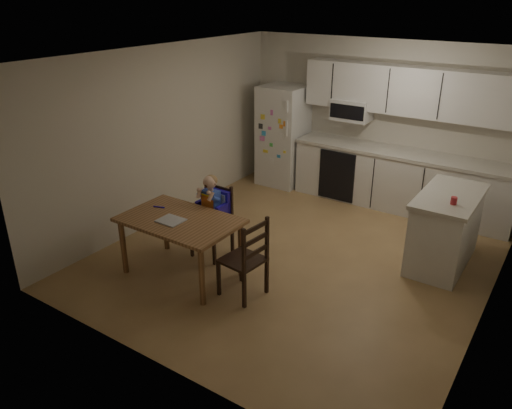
{
  "coord_description": "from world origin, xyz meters",
  "views": [
    {
      "loc": [
        2.7,
        -5.02,
        3.19
      ],
      "look_at": [
        -0.28,
        -0.58,
        0.86
      ],
      "focal_mm": 35.0,
      "sensor_mm": 36.0,
      "label": 1
    }
  ],
  "objects_px": {
    "kitchen_island": "(445,229)",
    "chair_side": "(249,255)",
    "red_cup": "(454,201)",
    "refrigerator": "(283,136)",
    "dining_table": "(180,227)",
    "chair_booster": "(213,207)"
  },
  "relations": [
    {
      "from": "kitchen_island",
      "to": "dining_table",
      "type": "distance_m",
      "value": 3.22
    },
    {
      "from": "kitchen_island",
      "to": "chair_booster",
      "type": "height_order",
      "value": "chair_booster"
    },
    {
      "from": "chair_side",
      "to": "red_cup",
      "type": "bearing_deg",
      "value": 141.59
    },
    {
      "from": "refrigerator",
      "to": "red_cup",
      "type": "xyz_separation_m",
      "value": [
        3.22,
        -1.62,
        0.12
      ]
    },
    {
      "from": "red_cup",
      "to": "chair_side",
      "type": "height_order",
      "value": "red_cup"
    },
    {
      "from": "refrigerator",
      "to": "chair_booster",
      "type": "height_order",
      "value": "refrigerator"
    },
    {
      "from": "chair_side",
      "to": "kitchen_island",
      "type": "bearing_deg",
      "value": 147.87
    },
    {
      "from": "kitchen_island",
      "to": "chair_side",
      "type": "relative_size",
      "value": 1.33
    },
    {
      "from": "refrigerator",
      "to": "kitchen_island",
      "type": "xyz_separation_m",
      "value": [
        3.12,
        -1.33,
        -0.38
      ]
    },
    {
      "from": "dining_table",
      "to": "chair_booster",
      "type": "distance_m",
      "value": 0.62
    },
    {
      "from": "kitchen_island",
      "to": "chair_booster",
      "type": "xyz_separation_m",
      "value": [
        -2.51,
        -1.39,
        0.19
      ]
    },
    {
      "from": "kitchen_island",
      "to": "chair_side",
      "type": "height_order",
      "value": "chair_side"
    },
    {
      "from": "refrigerator",
      "to": "dining_table",
      "type": "xyz_separation_m",
      "value": [
        0.61,
        -3.33,
        -0.22
      ]
    },
    {
      "from": "chair_side",
      "to": "chair_booster",
      "type": "bearing_deg",
      "value": -114.92
    },
    {
      "from": "kitchen_island",
      "to": "dining_table",
      "type": "relative_size",
      "value": 0.92
    },
    {
      "from": "refrigerator",
      "to": "dining_table",
      "type": "height_order",
      "value": "refrigerator"
    },
    {
      "from": "refrigerator",
      "to": "red_cup",
      "type": "relative_size",
      "value": 19.34
    },
    {
      "from": "refrigerator",
      "to": "kitchen_island",
      "type": "distance_m",
      "value": 3.41
    },
    {
      "from": "chair_booster",
      "to": "kitchen_island",
      "type": "bearing_deg",
      "value": 29.72
    },
    {
      "from": "red_cup",
      "to": "dining_table",
      "type": "bearing_deg",
      "value": -146.74
    },
    {
      "from": "refrigerator",
      "to": "kitchen_island",
      "type": "height_order",
      "value": "refrigerator"
    },
    {
      "from": "kitchen_island",
      "to": "chair_side",
      "type": "bearing_deg",
      "value": -128.61
    }
  ]
}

